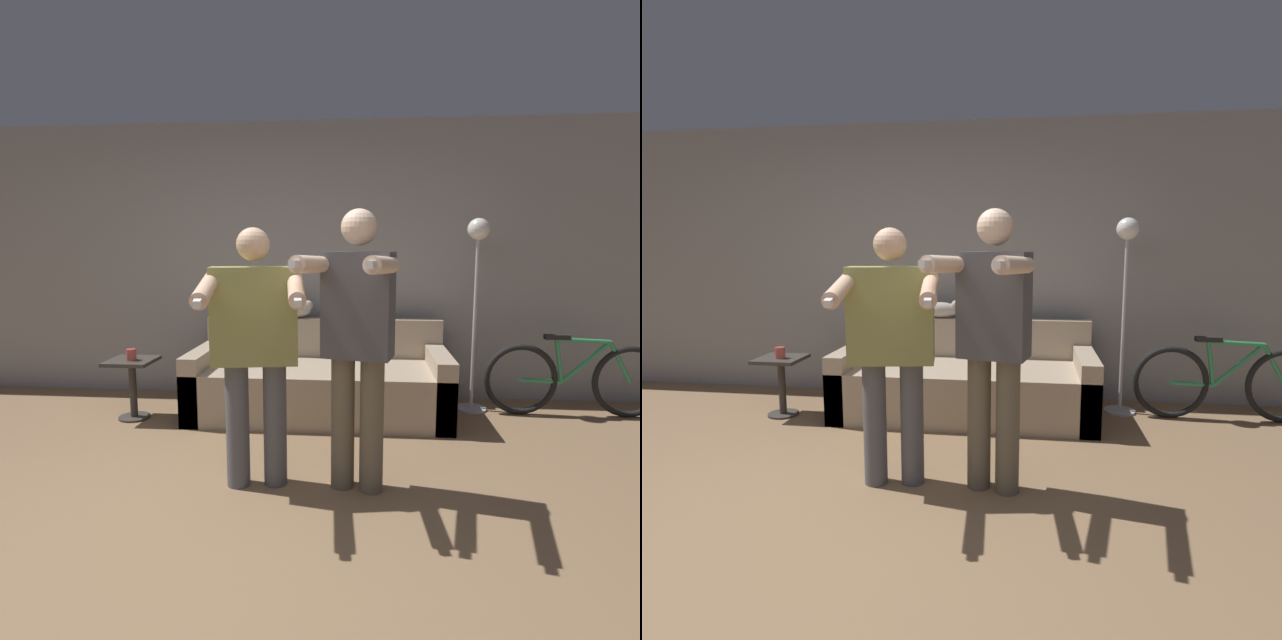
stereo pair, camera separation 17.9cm
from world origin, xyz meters
The scene contains 10 objects.
ground_plane centered at (0.00, 0.00, 0.00)m, with size 16.00×16.00×0.00m, color #846647.
wall_back centered at (0.00, 2.63, 1.30)m, with size 10.00×0.05×2.60m.
couch centered at (0.48, 2.06, 0.26)m, with size 2.18×0.95×0.79m.
person_left centered at (0.22, 0.67, 0.90)m, with size 0.64×0.74×1.55m.
person_right centered at (0.82, 0.67, 0.95)m, with size 0.57×0.74×1.65m.
cat centered at (0.20, 2.42, 0.86)m, with size 0.46×0.15×0.17m.
floor_lamp centered at (1.82, 2.26, 1.22)m, with size 0.27×0.27×1.69m.
side_table centered at (-1.08, 1.78, 0.36)m, with size 0.37×0.37×0.51m.
cup centered at (-1.06, 1.75, 0.56)m, with size 0.08×0.08×0.09m.
bicycle centered at (2.66, 2.17, 0.33)m, with size 1.52×0.07×0.71m.
Camera 1 is at (0.86, -2.15, 1.43)m, focal length 28.00 mm.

